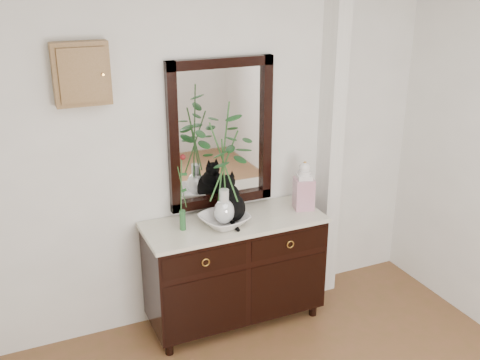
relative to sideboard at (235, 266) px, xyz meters
name	(u,v)px	position (x,y,z in m)	size (l,w,h in m)	color
wall_back	(208,147)	(-0.10, 0.25, 0.88)	(3.60, 0.04, 2.70)	white
pilaster	(331,134)	(0.90, 0.17, 0.88)	(0.12, 0.20, 2.70)	white
sideboard	(235,266)	(0.00, 0.00, 0.00)	(1.33, 0.52, 0.82)	black
wall_mirror	(221,134)	(0.00, 0.24, 0.97)	(0.80, 0.06, 1.10)	black
key_cabinet	(81,74)	(-0.95, 0.21, 1.48)	(0.35, 0.10, 0.40)	brown
cat	(231,198)	(-0.02, 0.03, 0.54)	(0.23, 0.29, 0.33)	black
lotus_bowl	(224,220)	(-0.10, -0.05, 0.42)	(0.34, 0.34, 0.08)	silver
vase_branches	(224,164)	(-0.10, -0.05, 0.84)	(0.43, 0.43, 0.90)	silver
bud_vase_rose	(182,192)	(-0.39, 0.01, 0.66)	(0.07, 0.07, 0.57)	#2A6131
ginger_jar	(304,185)	(0.57, -0.01, 0.57)	(0.14, 0.14, 0.38)	white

